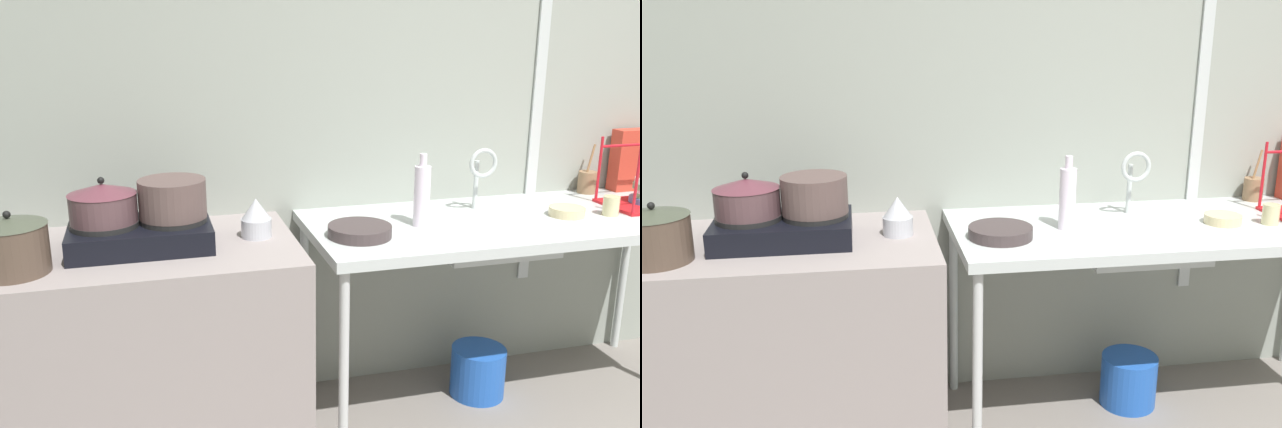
% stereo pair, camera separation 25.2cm
% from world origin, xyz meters
% --- Properties ---
extents(wall_back, '(5.13, 0.10, 2.75)m').
position_xyz_m(wall_back, '(0.00, 1.87, 1.37)').
color(wall_back, '#939990').
rests_on(wall_back, ground).
extents(wall_metal_strip, '(0.05, 0.01, 2.20)m').
position_xyz_m(wall_metal_strip, '(0.13, 1.81, 1.51)').
color(wall_metal_strip, silver).
extents(counter_concrete, '(1.09, 0.66, 0.82)m').
position_xyz_m(counter_concrete, '(-1.59, 1.49, 0.41)').
color(counter_concrete, gray).
rests_on(counter_concrete, ground).
extents(counter_sink, '(1.69, 0.66, 0.82)m').
position_xyz_m(counter_sink, '(-0.13, 1.49, 0.77)').
color(counter_sink, silver).
rests_on(counter_sink, ground).
extents(stove, '(0.48, 0.32, 0.10)m').
position_xyz_m(stove, '(-1.59, 1.49, 0.87)').
color(stove, black).
rests_on(stove, counter_concrete).
extents(pot_on_left_burner, '(0.23, 0.23, 0.16)m').
position_xyz_m(pot_on_left_burner, '(-1.71, 1.49, 0.99)').
color(pot_on_left_burner, '#53393D').
rests_on(pot_on_left_burner, stove).
extents(pot_on_right_burner, '(0.23, 0.23, 0.13)m').
position_xyz_m(pot_on_right_burner, '(-1.48, 1.49, 0.99)').
color(pot_on_right_burner, brown).
rests_on(pot_on_right_burner, stove).
extents(pot_beside_stove, '(0.23, 0.23, 0.20)m').
position_xyz_m(pot_beside_stove, '(-1.99, 1.34, 0.91)').
color(pot_beside_stove, '#4F3E33').
rests_on(pot_beside_stove, counter_concrete).
extents(percolator, '(0.11, 0.11, 0.15)m').
position_xyz_m(percolator, '(-1.18, 1.50, 0.89)').
color(percolator, '#B9BCC6').
rests_on(percolator, counter_concrete).
extents(sink_basin, '(0.46, 0.30, 0.13)m').
position_xyz_m(sink_basin, '(-0.24, 1.47, 0.76)').
color(sink_basin, silver).
rests_on(sink_basin, counter_sink).
extents(faucet, '(0.12, 0.07, 0.27)m').
position_xyz_m(faucet, '(-0.23, 1.61, 1.00)').
color(faucet, silver).
rests_on(faucet, counter_sink).
extents(frying_pan, '(0.24, 0.24, 0.04)m').
position_xyz_m(frying_pan, '(-0.82, 1.41, 0.84)').
color(frying_pan, '#3E3334').
rests_on(frying_pan, counter_sink).
extents(cup_by_rack, '(0.06, 0.06, 0.08)m').
position_xyz_m(cup_by_rack, '(0.26, 1.41, 0.86)').
color(cup_by_rack, beige).
rests_on(cup_by_rack, counter_sink).
extents(small_bowl_on_drainboard, '(0.14, 0.14, 0.04)m').
position_xyz_m(small_bowl_on_drainboard, '(0.08, 1.45, 0.84)').
color(small_bowl_on_drainboard, beige).
rests_on(small_bowl_on_drainboard, counter_sink).
extents(bottle_by_sink, '(0.06, 0.06, 0.28)m').
position_xyz_m(bottle_by_sink, '(-0.55, 1.48, 0.95)').
color(bottle_by_sink, white).
rests_on(bottle_by_sink, counter_sink).
extents(cereal_box, '(0.18, 0.08, 0.28)m').
position_xyz_m(cereal_box, '(0.61, 1.76, 0.96)').
color(cereal_box, '#C33B2A').
rests_on(cereal_box, counter_sink).
extents(utensil_jar, '(0.08, 0.08, 0.22)m').
position_xyz_m(utensil_jar, '(0.39, 1.76, 0.87)').
color(utensil_jar, '#8C6A4B').
rests_on(utensil_jar, counter_sink).
extents(bucket_on_floor, '(0.23, 0.23, 0.22)m').
position_xyz_m(bucket_on_floor, '(-0.22, 1.54, 0.11)').
color(bucket_on_floor, blue).
rests_on(bucket_on_floor, ground).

